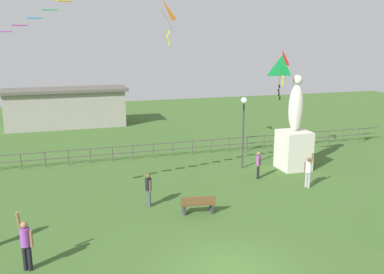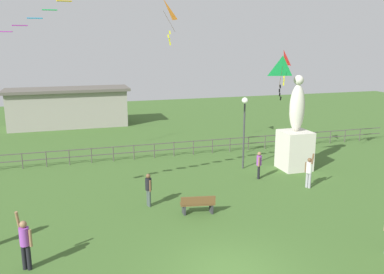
% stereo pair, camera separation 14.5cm
% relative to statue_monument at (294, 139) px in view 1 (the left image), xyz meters
% --- Properties ---
extents(ground_plane, '(80.00, 80.00, 0.00)m').
position_rel_statue_monument_xyz_m(ground_plane, '(-7.82, -9.33, -1.77)').
color(ground_plane, '#3D6028').
extents(statue_monument, '(1.66, 1.66, 5.49)m').
position_rel_statue_monument_xyz_m(statue_monument, '(0.00, 0.00, 0.00)').
color(statue_monument, beige).
rests_on(statue_monument, ground_plane).
extents(lamppost, '(0.36, 0.36, 4.22)m').
position_rel_statue_monument_xyz_m(lamppost, '(-2.82, 0.96, 1.32)').
color(lamppost, '#38383D').
rests_on(lamppost, ground_plane).
extents(park_bench, '(1.55, 0.67, 0.85)m').
position_rel_statue_monument_xyz_m(park_bench, '(-7.39, -4.54, -1.31)').
color(park_bench, brown).
rests_on(park_bench, ground_plane).
extents(person_1, '(0.28, 0.41, 1.51)m').
position_rel_statue_monument_xyz_m(person_1, '(-2.77, -1.01, -0.90)').
color(person_1, black).
rests_on(person_1, ground_plane).
extents(person_2, '(0.29, 0.50, 1.86)m').
position_rel_statue_monument_xyz_m(person_2, '(-0.97, -3.06, -0.84)').
color(person_2, '#99999E').
rests_on(person_2, ground_plane).
extents(person_3, '(0.49, 0.41, 2.02)m').
position_rel_statue_monument_xyz_m(person_3, '(-14.12, -7.12, -0.76)').
color(person_3, black).
rests_on(person_3, ground_plane).
extents(person_5, '(0.29, 0.46, 1.55)m').
position_rel_statue_monument_xyz_m(person_5, '(-9.26, -3.05, -0.88)').
color(person_5, '#3F4C47').
rests_on(person_5, ground_plane).
extents(kite_0, '(1.13, 0.78, 2.62)m').
position_rel_statue_monument_xyz_m(kite_0, '(-6.69, 4.41, 7.25)').
color(kite_0, orange).
extents(kite_1, '(0.53, 0.79, 2.13)m').
position_rel_statue_monument_xyz_m(kite_1, '(0.03, 1.90, 4.51)').
color(kite_1, red).
extents(kite_3, '(1.05, 0.66, 2.40)m').
position_rel_statue_monument_xyz_m(kite_3, '(-1.43, -0.65, 4.19)').
color(kite_3, '#1EB759').
extents(waterfront_railing, '(36.04, 0.06, 0.95)m').
position_rel_statue_monument_xyz_m(waterfront_railing, '(-8.12, 4.67, -1.15)').
color(waterfront_railing, '#4C4742').
rests_on(waterfront_railing, ground_plane).
extents(pavilion_building, '(10.49, 3.62, 3.37)m').
position_rel_statue_monument_xyz_m(pavilion_building, '(-12.52, 16.67, -0.06)').
color(pavilion_building, gray).
rests_on(pavilion_building, ground_plane).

